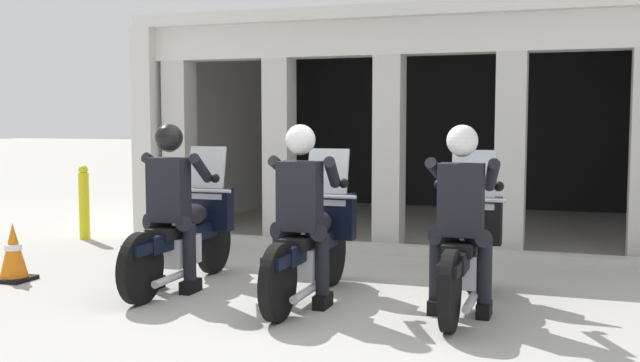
{
  "coord_description": "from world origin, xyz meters",
  "views": [
    {
      "loc": [
        2.24,
        -6.03,
        1.64
      ],
      "look_at": [
        0.0,
        0.49,
        1.06
      ],
      "focal_mm": 41.91,
      "sensor_mm": 36.0,
      "label": 1
    }
  ],
  "objects_px": {
    "police_officer_left": "(171,193)",
    "traffic_cone_flank": "(13,252)",
    "motorcycle_left": "(186,234)",
    "motorcycle_right": "(466,250)",
    "police_officer_center": "(301,199)",
    "motorcycle_center": "(312,244)",
    "bollard_kerbside": "(84,202)",
    "police_officer_right": "(462,203)"
  },
  "relations": [
    {
      "from": "motorcycle_left",
      "to": "motorcycle_center",
      "type": "relative_size",
      "value": 1.0
    },
    {
      "from": "bollard_kerbside",
      "to": "police_officer_right",
      "type": "bearing_deg",
      "value": -22.82
    },
    {
      "from": "police_officer_left",
      "to": "traffic_cone_flank",
      "type": "distance_m",
      "value": 1.86
    },
    {
      "from": "police_officer_left",
      "to": "motorcycle_right",
      "type": "relative_size",
      "value": 0.78
    },
    {
      "from": "police_officer_left",
      "to": "bollard_kerbside",
      "type": "distance_m",
      "value": 3.55
    },
    {
      "from": "motorcycle_left",
      "to": "police_officer_center",
      "type": "height_order",
      "value": "police_officer_center"
    },
    {
      "from": "police_officer_center",
      "to": "motorcycle_left",
      "type": "bearing_deg",
      "value": 153.96
    },
    {
      "from": "motorcycle_center",
      "to": "police_officer_left",
      "type": "bearing_deg",
      "value": 177.38
    },
    {
      "from": "motorcycle_right",
      "to": "police_officer_left",
      "type": "bearing_deg",
      "value": 176.32
    },
    {
      "from": "motorcycle_left",
      "to": "bollard_kerbside",
      "type": "relative_size",
      "value": 2.03
    },
    {
      "from": "motorcycle_right",
      "to": "traffic_cone_flank",
      "type": "distance_m",
      "value": 4.48
    },
    {
      "from": "police_officer_right",
      "to": "motorcycle_left",
      "type": "bearing_deg",
      "value": 164.39
    },
    {
      "from": "motorcycle_left",
      "to": "motorcycle_right",
      "type": "relative_size",
      "value": 1.0
    },
    {
      "from": "motorcycle_left",
      "to": "motorcycle_center",
      "type": "bearing_deg",
      "value": -22.23
    },
    {
      "from": "traffic_cone_flank",
      "to": "police_officer_right",
      "type": "bearing_deg",
      "value": 2.01
    },
    {
      "from": "police_officer_center",
      "to": "motorcycle_right",
      "type": "distance_m",
      "value": 1.49
    },
    {
      "from": "police_officer_center",
      "to": "traffic_cone_flank",
      "type": "relative_size",
      "value": 2.69
    },
    {
      "from": "motorcycle_left",
      "to": "motorcycle_right",
      "type": "height_order",
      "value": "same"
    },
    {
      "from": "motorcycle_left",
      "to": "motorcycle_center",
      "type": "xyz_separation_m",
      "value": [
        1.36,
        -0.13,
        0.0
      ]
    },
    {
      "from": "police_officer_left",
      "to": "motorcycle_center",
      "type": "xyz_separation_m",
      "value": [
        1.36,
        0.16,
        -0.44
      ]
    },
    {
      "from": "motorcycle_right",
      "to": "police_officer_right",
      "type": "height_order",
      "value": "police_officer_right"
    },
    {
      "from": "police_officer_left",
      "to": "traffic_cone_flank",
      "type": "relative_size",
      "value": 2.69
    },
    {
      "from": "motorcycle_left",
      "to": "traffic_cone_flank",
      "type": "xyz_separation_m",
      "value": [
        -1.74,
        -0.41,
        -0.21
      ]
    },
    {
      "from": "motorcycle_center",
      "to": "traffic_cone_flank",
      "type": "bearing_deg",
      "value": 176.08
    },
    {
      "from": "traffic_cone_flank",
      "to": "bollard_kerbside",
      "type": "height_order",
      "value": "bollard_kerbside"
    },
    {
      "from": "motorcycle_left",
      "to": "bollard_kerbside",
      "type": "xyz_separation_m",
      "value": [
        -2.68,
        2.01,
        -0.0
      ]
    },
    {
      "from": "motorcycle_left",
      "to": "motorcycle_right",
      "type": "bearing_deg",
      "value": -16.35
    },
    {
      "from": "traffic_cone_flank",
      "to": "police_officer_center",
      "type": "bearing_deg",
      "value": 0.06
    },
    {
      "from": "motorcycle_right",
      "to": "traffic_cone_flank",
      "type": "relative_size",
      "value": 3.46
    },
    {
      "from": "police_officer_left",
      "to": "motorcycle_center",
      "type": "bearing_deg",
      "value": -10.31
    },
    {
      "from": "bollard_kerbside",
      "to": "police_officer_center",
      "type": "bearing_deg",
      "value": -30.98
    },
    {
      "from": "police_officer_left",
      "to": "traffic_cone_flank",
      "type": "xyz_separation_m",
      "value": [
        -1.74,
        -0.13,
        -0.65
      ]
    },
    {
      "from": "police_officer_left",
      "to": "motorcycle_center",
      "type": "distance_m",
      "value": 1.44
    },
    {
      "from": "police_officer_center",
      "to": "police_officer_right",
      "type": "xyz_separation_m",
      "value": [
        1.36,
        0.15,
        0.0
      ]
    },
    {
      "from": "police_officer_center",
      "to": "police_officer_right",
      "type": "relative_size",
      "value": 1.0
    },
    {
      "from": "traffic_cone_flank",
      "to": "motorcycle_center",
      "type": "bearing_deg",
      "value": 5.3
    },
    {
      "from": "bollard_kerbside",
      "to": "motorcycle_center",
      "type": "bearing_deg",
      "value": -27.92
    },
    {
      "from": "motorcycle_center",
      "to": "bollard_kerbside",
      "type": "bearing_deg",
      "value": 142.86
    },
    {
      "from": "police_officer_center",
      "to": "bollard_kerbside",
      "type": "relative_size",
      "value": 1.58
    },
    {
      "from": "police_officer_right",
      "to": "motorcycle_center",
      "type": "bearing_deg",
      "value": 164.3
    },
    {
      "from": "motorcycle_right",
      "to": "police_officer_right",
      "type": "bearing_deg",
      "value": -100.45
    },
    {
      "from": "police_officer_left",
      "to": "bollard_kerbside",
      "type": "relative_size",
      "value": 1.58
    }
  ]
}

